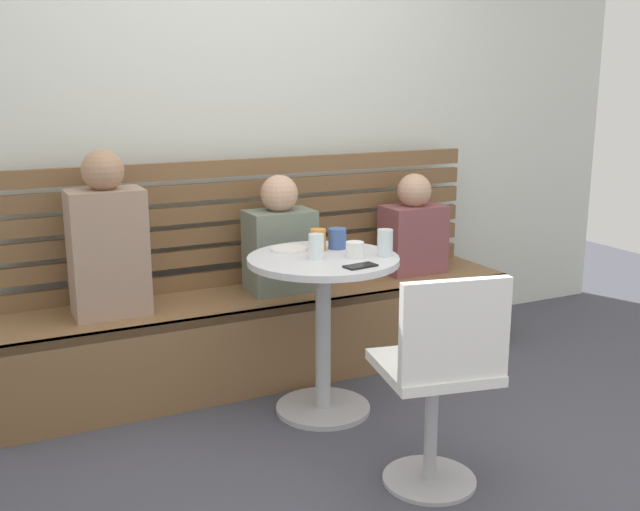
# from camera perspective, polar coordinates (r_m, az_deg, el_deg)

# --- Properties ---
(ground) EXTENTS (8.00, 8.00, 0.00)m
(ground) POSITION_cam_1_polar(r_m,az_deg,el_deg) (3.04, 5.42, -16.56)
(ground) COLOR #42424C
(back_wall) EXTENTS (5.20, 0.10, 2.90)m
(back_wall) POSITION_cam_1_polar(r_m,az_deg,el_deg) (4.12, -6.51, 12.34)
(back_wall) COLOR silver
(back_wall) RESTS_ON ground
(booth_bench) EXTENTS (2.70, 0.52, 0.44)m
(booth_bench) POSITION_cam_1_polar(r_m,az_deg,el_deg) (3.93, -3.81, -5.93)
(booth_bench) COLOR brown
(booth_bench) RESTS_ON ground
(booth_backrest) EXTENTS (2.65, 0.04, 0.67)m
(booth_backrest) POSITION_cam_1_polar(r_m,az_deg,el_deg) (4.00, -5.27, 2.66)
(booth_backrest) COLOR brown
(booth_backrest) RESTS_ON booth_bench
(cafe_table) EXTENTS (0.68, 0.68, 0.74)m
(cafe_table) POSITION_cam_1_polar(r_m,az_deg,el_deg) (3.40, 0.24, -3.73)
(cafe_table) COLOR #ADADB2
(cafe_table) RESTS_ON ground
(white_chair) EXTENTS (0.47, 0.47, 0.85)m
(white_chair) POSITION_cam_1_polar(r_m,az_deg,el_deg) (2.79, 9.13, -8.93)
(white_chair) COLOR #ADADB2
(white_chair) RESTS_ON ground
(person_adult) EXTENTS (0.34, 0.22, 0.77)m
(person_adult) POSITION_cam_1_polar(r_m,az_deg,el_deg) (3.56, -15.85, 0.99)
(person_adult) COLOR #9E7F6B
(person_adult) RESTS_ON booth_bench
(person_child_left) EXTENTS (0.34, 0.22, 0.56)m
(person_child_left) POSITION_cam_1_polar(r_m,az_deg,el_deg) (4.25, 7.09, 1.95)
(person_child_left) COLOR brown
(person_child_left) RESTS_ON booth_bench
(person_child_middle) EXTENTS (0.34, 0.22, 0.60)m
(person_child_middle) POSITION_cam_1_polar(r_m,az_deg,el_deg) (3.84, -3.07, 1.11)
(person_child_middle) COLOR slate
(person_child_middle) RESTS_ON booth_bench
(cup_water_clear) EXTENTS (0.07, 0.07, 0.11)m
(cup_water_clear) POSITION_cam_1_polar(r_m,az_deg,el_deg) (3.29, -0.34, 0.70)
(cup_water_clear) COLOR white
(cup_water_clear) RESTS_ON cafe_table
(cup_glass_tall) EXTENTS (0.07, 0.07, 0.12)m
(cup_glass_tall) POSITION_cam_1_polar(r_m,az_deg,el_deg) (3.35, 4.96, 0.98)
(cup_glass_tall) COLOR silver
(cup_glass_tall) RESTS_ON cafe_table
(cup_tumbler_orange) EXTENTS (0.07, 0.07, 0.10)m
(cup_tumbler_orange) POSITION_cam_1_polar(r_m,az_deg,el_deg) (3.45, -0.15, 1.21)
(cup_tumbler_orange) COLOR orange
(cup_tumbler_orange) RESTS_ON cafe_table
(cup_ceramic_white) EXTENTS (0.08, 0.08, 0.07)m
(cup_ceramic_white) POSITION_cam_1_polar(r_m,az_deg,el_deg) (3.32, 2.66, 0.45)
(cup_ceramic_white) COLOR white
(cup_ceramic_white) RESTS_ON cafe_table
(cup_mug_blue) EXTENTS (0.08, 0.08, 0.09)m
(cup_mug_blue) POSITION_cam_1_polar(r_m,az_deg,el_deg) (3.49, 1.32, 1.31)
(cup_mug_blue) COLOR #3D5B9E
(cup_mug_blue) RESTS_ON cafe_table
(plate_small) EXTENTS (0.17, 0.17, 0.01)m
(plate_small) POSITION_cam_1_polar(r_m,az_deg,el_deg) (3.46, -2.38, 0.49)
(plate_small) COLOR white
(plate_small) RESTS_ON cafe_table
(phone_on_table) EXTENTS (0.15, 0.09, 0.01)m
(phone_on_table) POSITION_cam_1_polar(r_m,az_deg,el_deg) (3.16, 3.09, -0.80)
(phone_on_table) COLOR black
(phone_on_table) RESTS_ON cafe_table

